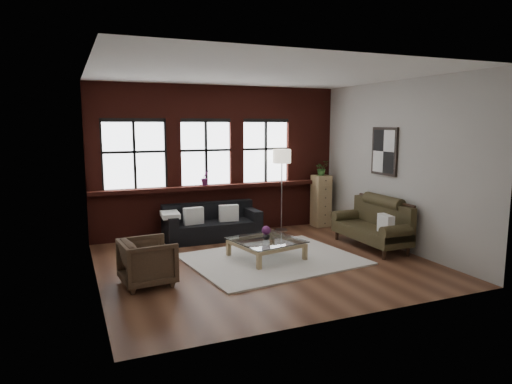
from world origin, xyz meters
name	(u,v)px	position (x,y,z in m)	size (l,w,h in m)	color
floor	(264,262)	(0.00, 0.00, 0.00)	(5.50, 5.50, 0.00)	#522E1E
ceiling	(265,74)	(0.00, 0.00, 3.20)	(5.50, 5.50, 0.00)	white
wall_back	(218,160)	(0.00, 2.50, 1.60)	(5.50, 5.50, 0.00)	#AAA69E
wall_front	(349,191)	(0.00, -2.50, 1.60)	(5.50, 5.50, 0.00)	#AAA69E
wall_left	(92,178)	(-2.75, 0.00, 1.60)	(5.00, 5.00, 0.00)	#AAA69E
wall_right	(395,165)	(2.75, 0.00, 1.60)	(5.00, 5.00, 0.00)	#AAA69E
brick_backwall	(219,160)	(0.00, 2.44, 1.60)	(5.50, 0.12, 3.20)	#4C1811
sill_ledge	(221,186)	(0.00, 2.35, 1.04)	(5.50, 0.30, 0.08)	#4C1811
window_left	(134,156)	(-1.80, 2.45, 1.75)	(1.38, 0.10, 1.50)	black
window_mid	(206,154)	(-0.30, 2.45, 1.75)	(1.38, 0.10, 1.50)	black
window_right	(265,152)	(1.10, 2.45, 1.75)	(1.38, 0.10, 1.50)	black
wall_poster	(384,151)	(2.72, 0.30, 1.85)	(0.05, 0.74, 0.94)	black
shag_rug	(273,259)	(0.19, 0.06, 0.02)	(2.85, 2.24, 0.03)	beige
dark_sofa	(212,222)	(-0.34, 1.90, 0.36)	(1.98, 0.80, 0.72)	black
pillow_a	(194,216)	(-0.77, 1.80, 0.55)	(0.40, 0.14, 0.34)	silver
pillow_b	(229,213)	(-0.01, 1.80, 0.55)	(0.40, 0.14, 0.34)	silver
vintage_settee	(371,224)	(2.30, 0.09, 0.47)	(0.79, 1.78, 0.95)	#322B17
pillow_settee	(386,224)	(2.22, -0.45, 0.58)	(0.14, 0.38, 0.34)	silver
armchair	(148,262)	(-2.05, -0.34, 0.35)	(0.74, 0.77, 0.70)	#3F2E1F
coffee_table	(266,249)	(0.12, 0.17, 0.17)	(1.09, 1.09, 0.37)	#A18557
vase	(266,236)	(0.12, 0.17, 0.42)	(0.13, 0.13, 0.14)	#B2B2B2
flowers	(266,230)	(0.12, 0.17, 0.52)	(0.16, 0.16, 0.16)	#602159
drawer_chest	(321,201)	(2.38, 2.11, 0.60)	(0.37, 0.37, 1.20)	#A18557
potted_plant_top	(322,168)	(2.38, 2.11, 1.37)	(0.31, 0.27, 0.34)	#2D5923
floor_lamp	(282,187)	(1.32, 2.02, 0.99)	(0.40, 0.40, 1.98)	#A5A5A8
sill_plant	(205,178)	(-0.36, 2.32, 1.25)	(0.18, 0.15, 0.33)	#602159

